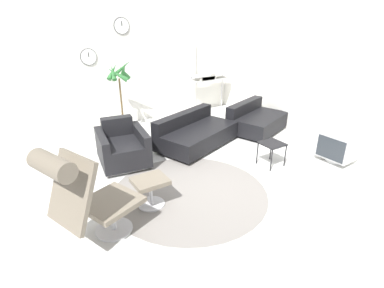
% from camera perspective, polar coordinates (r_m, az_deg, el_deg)
% --- Properties ---
extents(ground_plane, '(12.00, 12.00, 0.00)m').
position_cam_1_polar(ground_plane, '(4.75, 0.01, -6.40)').
color(ground_plane, silver).
extents(wall_back, '(12.00, 0.09, 2.80)m').
position_cam_1_polar(wall_back, '(6.96, -13.99, 14.90)').
color(wall_back, silver).
rests_on(wall_back, ground_plane).
extents(wall_right, '(0.06, 12.00, 2.80)m').
position_cam_1_polar(wall_right, '(6.33, 24.34, 12.72)').
color(wall_right, silver).
rests_on(wall_right, ground_plane).
extents(round_rug, '(2.25, 2.25, 0.01)m').
position_cam_1_polar(round_rug, '(4.38, -0.54, -9.21)').
color(round_rug, slate).
rests_on(round_rug, ground_plane).
extents(lounge_chair, '(1.11, 0.86, 1.21)m').
position_cam_1_polar(lounge_chair, '(3.30, -20.05, -8.39)').
color(lounge_chair, '#BCBCC1').
rests_on(lounge_chair, ground_plane).
extents(ottoman, '(0.44, 0.38, 0.40)m').
position_cam_1_polar(ottoman, '(4.01, -7.94, -7.98)').
color(ottoman, '#BCBCC1').
rests_on(ottoman, ground_plane).
extents(armchair_red, '(0.88, 0.99, 0.73)m').
position_cam_1_polar(armchair_red, '(5.21, -13.10, -0.77)').
color(armchair_red, silver).
rests_on(armchair_red, ground_plane).
extents(couch_low, '(1.79, 1.36, 0.61)m').
position_cam_1_polar(couch_low, '(5.79, 0.61, 1.87)').
color(couch_low, black).
rests_on(couch_low, ground_plane).
extents(couch_second, '(1.49, 1.25, 0.61)m').
position_cam_1_polar(couch_second, '(6.68, 12.07, 4.34)').
color(couch_second, black).
rests_on(couch_second, ground_plane).
extents(side_table, '(0.36, 0.36, 0.40)m').
position_cam_1_polar(side_table, '(5.16, 15.02, -0.34)').
color(side_table, black).
rests_on(side_table, ground_plane).
extents(crt_television, '(0.51, 0.57, 0.51)m').
position_cam_1_polar(crt_television, '(5.72, 26.06, -0.45)').
color(crt_television, '#B7B7B7').
rests_on(crt_television, ground_plane).
extents(potted_plant, '(0.61, 0.62, 1.52)m').
position_cam_1_polar(potted_plant, '(6.50, -13.29, 7.95)').
color(potted_plant, silver).
rests_on(potted_plant, ground_plane).
extents(shelf_unit, '(1.04, 0.28, 2.02)m').
position_cam_1_polar(shelf_unit, '(7.77, 3.34, 12.96)').
color(shelf_unit, '#BCBCC1').
rests_on(shelf_unit, ground_plane).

